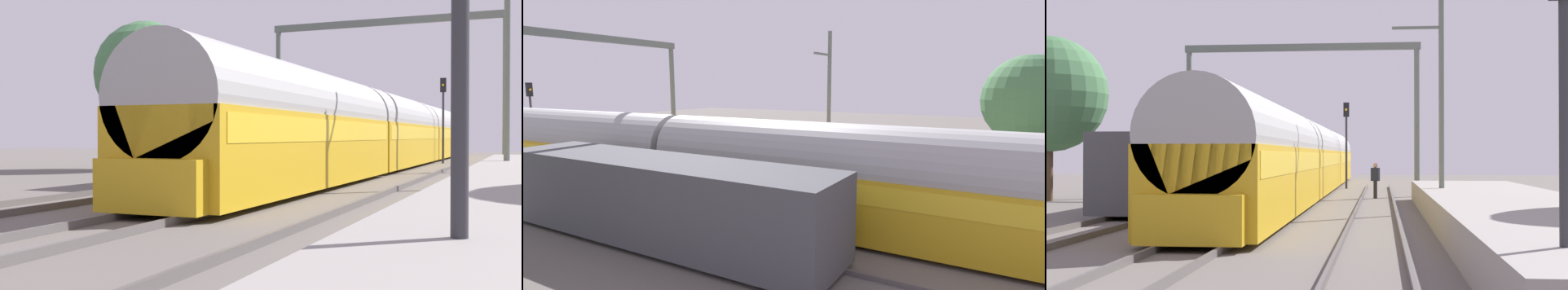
{
  "view_description": "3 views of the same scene",
  "coord_description": "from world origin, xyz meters",
  "views": [
    {
      "loc": [
        7.05,
        -14.72,
        1.71
      ],
      "look_at": [
        0.0,
        2.02,
        1.47
      ],
      "focal_mm": 44.23,
      "sensor_mm": 36.0,
      "label": 1
    },
    {
      "loc": [
        -13.81,
        -0.62,
        5.37
      ],
      "look_at": [
        1.55,
        8.06,
        2.76
      ],
      "focal_mm": 28.82,
      "sensor_mm": 36.0,
      "label": 2
    },
    {
      "loc": [
        4.14,
        -19.45,
        2.11
      ],
      "look_at": [
        0.0,
        21.74,
        2.67
      ],
      "focal_mm": 51.2,
      "sensor_mm": 36.0,
      "label": 3
    }
  ],
  "objects": [
    {
      "name": "catenary_gantry",
      "position": [
        0.0,
        18.63,
        5.61
      ],
      "size": [
        12.24,
        0.28,
        7.86
      ],
      "color": "slate",
      "rests_on": "ground"
    },
    {
      "name": "platform",
      "position": [
        7.74,
        2.0,
        0.45
      ],
      "size": [
        4.4,
        28.0,
        0.9
      ],
      "color": "gray",
      "rests_on": "ground"
    },
    {
      "name": "person_crossing",
      "position": [
        3.82,
        16.81,
        1.03
      ],
      "size": [
        0.45,
        0.33,
        1.73
      ],
      "rotation": [
        0.0,
        0.0,
        2.89
      ],
      "color": "#262626",
      "rests_on": "ground"
    },
    {
      "name": "passenger_train",
      "position": [
        0.0,
        20.82,
        1.97
      ],
      "size": [
        2.93,
        49.2,
        3.82
      ],
      "color": "gold",
      "rests_on": "ground"
    },
    {
      "name": "track_east",
      "position": [
        3.92,
        0.0,
        0.08
      ],
      "size": [
        1.51,
        60.0,
        0.16
      ],
      "color": "#585352",
      "rests_on": "ground"
    },
    {
      "name": "catenary_pole_east_mid",
      "position": [
        6.27,
        8.07,
        4.15
      ],
      "size": [
        1.9,
        0.2,
        8.0
      ],
      "color": "slate",
      "rests_on": "ground"
    },
    {
      "name": "ground",
      "position": [
        0.0,
        0.0,
        0.0
      ],
      "size": [
        120.0,
        120.0,
        0.0
      ],
      "primitive_type": "plane",
      "color": "#655E59"
    },
    {
      "name": "freight_car",
      "position": [
        -3.92,
        9.84,
        1.47
      ],
      "size": [
        2.8,
        13.0,
        2.7
      ],
      "color": "#47474C",
      "rests_on": "ground"
    },
    {
      "name": "tree_east_background",
      "position": [
        12.53,
        -0.99,
        4.48
      ],
      "size": [
        4.87,
        4.87,
        6.93
      ],
      "color": "#4C3826",
      "rests_on": "ground"
    },
    {
      "name": "railway_signal_far",
      "position": [
        1.92,
        27.34,
        3.45
      ],
      "size": [
        0.36,
        0.3,
        5.43
      ],
      "color": "#2D2D33",
      "rests_on": "ground"
    },
    {
      "name": "track_west",
      "position": [
        0.0,
        0.0,
        0.08
      ],
      "size": [
        1.52,
        60.0,
        0.16
      ],
      "color": "#585352",
      "rests_on": "ground"
    }
  ]
}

